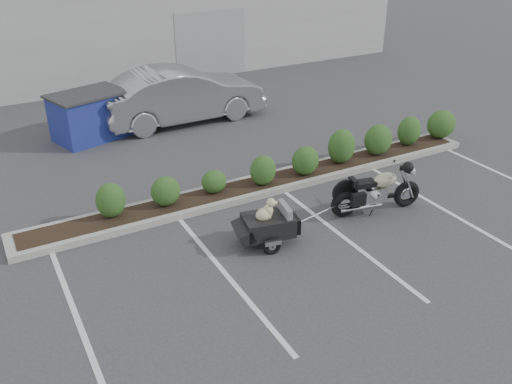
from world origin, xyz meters
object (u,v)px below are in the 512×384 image
pet_trailer (267,224)px  dumpster (90,116)px  sedan (182,95)px  motorcycle (377,191)px

pet_trailer → dumpster: dumpster is taller
pet_trailer → dumpster: bearing=113.9°
pet_trailer → sedan: sedan is taller
pet_trailer → sedan: (1.25, 7.61, 0.42)m
motorcycle → pet_trailer: bearing=-169.2°
motorcycle → sedan: bearing=112.6°
sedan → motorcycle: bearing=-169.5°
sedan → dumpster: 2.93m
motorcycle → pet_trailer: motorcycle is taller
sedan → dumpster: size_ratio=2.16×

